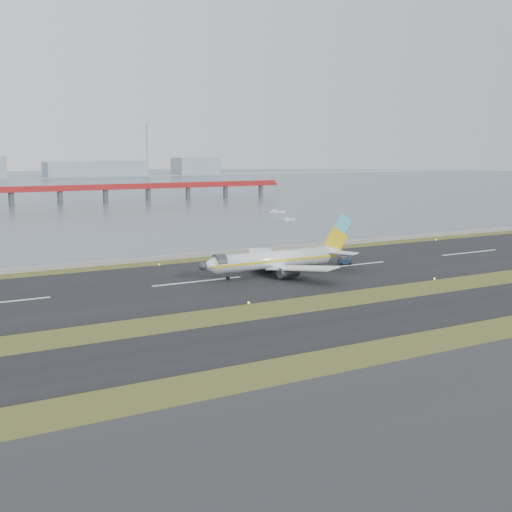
# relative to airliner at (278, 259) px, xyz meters

# --- Properties ---
(ground) EXTENTS (1000.00, 1000.00, 0.00)m
(ground) POSITION_rel_airliner_xyz_m (-18.96, -28.65, -3.46)
(ground) COLOR #414D1B
(ground) RESTS_ON ground
(taxiway_strip) EXTENTS (1000.00, 18.00, 0.10)m
(taxiway_strip) POSITION_rel_airliner_xyz_m (-18.96, -40.65, -3.41)
(taxiway_strip) COLOR black
(taxiway_strip) RESTS_ON ground
(runway_strip) EXTENTS (1000.00, 45.00, 0.10)m
(runway_strip) POSITION_rel_airliner_xyz_m (-18.96, 1.35, -3.41)
(runway_strip) COLOR black
(runway_strip) RESTS_ON ground
(seawall) EXTENTS (1000.00, 2.50, 1.00)m
(seawall) POSITION_rel_airliner_xyz_m (-18.96, 31.35, -2.96)
(seawall) COLOR gray
(seawall) RESTS_ON ground
(red_pier) EXTENTS (260.00, 5.00, 10.20)m
(red_pier) POSITION_rel_airliner_xyz_m (1.04, 221.35, 3.82)
(red_pier) COLOR maroon
(red_pier) RESTS_ON ground
(airliner) EXTENTS (38.52, 32.89, 12.80)m
(airliner) POSITION_rel_airliner_xyz_m (0.00, 0.00, 0.00)
(airliner) COLOR white
(airliner) RESTS_ON ground
(pushback_tug) EXTENTS (3.57, 2.90, 2.00)m
(pushback_tug) POSITION_rel_airliner_xyz_m (20.35, 2.87, -2.49)
(pushback_tug) COLOR #142137
(pushback_tug) RESTS_ON ground
(workboat_near) EXTENTS (6.74, 3.84, 1.56)m
(workboat_near) POSITION_rel_airliner_xyz_m (61.26, 93.97, -2.96)
(workboat_near) COLOR silver
(workboat_near) RESTS_ON ground
(workboat_far) EXTENTS (7.09, 4.52, 1.65)m
(workboat_far) POSITION_rel_airliner_xyz_m (74.71, 125.13, -2.94)
(workboat_far) COLOR silver
(workboat_far) RESTS_ON ground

